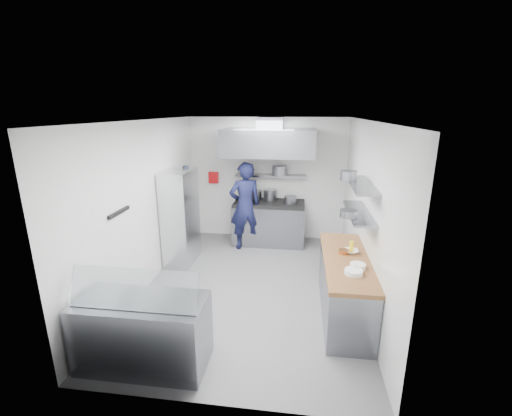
# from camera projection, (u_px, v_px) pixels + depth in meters

# --- Properties ---
(floor) EXTENTS (5.00, 5.00, 0.00)m
(floor) POSITION_uv_depth(u_px,v_px,m) (251.00, 287.00, 5.94)
(floor) COLOR #48484A
(floor) RESTS_ON ground
(ceiling) EXTENTS (5.00, 5.00, 0.00)m
(ceiling) POSITION_uv_depth(u_px,v_px,m) (251.00, 120.00, 5.16)
(ceiling) COLOR silver
(ceiling) RESTS_ON wall_back
(wall_back) EXTENTS (3.60, 2.80, 0.02)m
(wall_back) POSITION_uv_depth(u_px,v_px,m) (267.00, 179.00, 7.93)
(wall_back) COLOR white
(wall_back) RESTS_ON floor
(wall_front) EXTENTS (3.60, 2.80, 0.02)m
(wall_front) POSITION_uv_depth(u_px,v_px,m) (212.00, 285.00, 3.17)
(wall_front) COLOR white
(wall_front) RESTS_ON floor
(wall_left) EXTENTS (2.80, 5.00, 0.02)m
(wall_left) POSITION_uv_depth(u_px,v_px,m) (146.00, 205.00, 5.78)
(wall_left) COLOR white
(wall_left) RESTS_ON floor
(wall_right) EXTENTS (2.80, 5.00, 0.02)m
(wall_right) POSITION_uv_depth(u_px,v_px,m) (365.00, 214.00, 5.32)
(wall_right) COLOR white
(wall_right) RESTS_ON floor
(gas_range) EXTENTS (1.60, 0.80, 0.90)m
(gas_range) POSITION_uv_depth(u_px,v_px,m) (269.00, 224.00, 7.80)
(gas_range) COLOR gray
(gas_range) RESTS_ON floor
(cooktop) EXTENTS (1.57, 0.78, 0.06)m
(cooktop) POSITION_uv_depth(u_px,v_px,m) (269.00, 203.00, 7.67)
(cooktop) COLOR black
(cooktop) RESTS_ON gas_range
(stock_pot_left) EXTENTS (0.27, 0.27, 0.20)m
(stock_pot_left) POSITION_uv_depth(u_px,v_px,m) (256.00, 195.00, 7.91)
(stock_pot_left) COLOR slate
(stock_pot_left) RESTS_ON cooktop
(stock_pot_mid) EXTENTS (0.30, 0.30, 0.24)m
(stock_pot_mid) POSITION_uv_depth(u_px,v_px,m) (270.00, 195.00, 7.82)
(stock_pot_mid) COLOR slate
(stock_pot_mid) RESTS_ON cooktop
(stock_pot_right) EXTENTS (0.27, 0.27, 0.16)m
(stock_pot_right) POSITION_uv_depth(u_px,v_px,m) (290.00, 200.00, 7.55)
(stock_pot_right) COLOR slate
(stock_pot_right) RESTS_ON cooktop
(over_range_shelf) EXTENTS (1.60, 0.30, 0.04)m
(over_range_shelf) POSITION_uv_depth(u_px,v_px,m) (270.00, 176.00, 7.73)
(over_range_shelf) COLOR gray
(over_range_shelf) RESTS_ON wall_back
(shelf_pot_a) EXTENTS (0.28, 0.28, 0.18)m
(shelf_pot_a) POSITION_uv_depth(u_px,v_px,m) (244.00, 171.00, 7.66)
(shelf_pot_a) COLOR slate
(shelf_pot_a) RESTS_ON over_range_shelf
(shelf_pot_b) EXTENTS (0.33, 0.33, 0.22)m
(shelf_pot_b) POSITION_uv_depth(u_px,v_px,m) (279.00, 171.00, 7.58)
(shelf_pot_b) COLOR slate
(shelf_pot_b) RESTS_ON over_range_shelf
(extractor_hood) EXTENTS (1.90, 1.15, 0.55)m
(extractor_hood) POSITION_uv_depth(u_px,v_px,m) (269.00, 142.00, 7.12)
(extractor_hood) COLOR gray
(extractor_hood) RESTS_ON wall_back
(hood_duct) EXTENTS (0.55, 0.55, 0.24)m
(hood_duct) POSITION_uv_depth(u_px,v_px,m) (270.00, 123.00, 7.23)
(hood_duct) COLOR slate
(hood_duct) RESTS_ON extractor_hood
(red_firebox) EXTENTS (0.22, 0.10, 0.26)m
(red_firebox) POSITION_uv_depth(u_px,v_px,m) (214.00, 178.00, 8.03)
(red_firebox) COLOR red
(red_firebox) RESTS_ON wall_back
(chef) EXTENTS (0.83, 0.71, 1.91)m
(chef) POSITION_uv_depth(u_px,v_px,m) (245.00, 206.00, 7.37)
(chef) COLOR #121537
(chef) RESTS_ON floor
(wire_rack) EXTENTS (0.50, 0.90, 1.85)m
(wire_rack) POSITION_uv_depth(u_px,v_px,m) (181.00, 217.00, 6.70)
(wire_rack) COLOR silver
(wire_rack) RESTS_ON floor
(rack_bin_a) EXTENTS (0.14, 0.18, 0.16)m
(rack_bin_a) POSITION_uv_depth(u_px,v_px,m) (184.00, 221.00, 6.90)
(rack_bin_a) COLOR white
(rack_bin_a) RESTS_ON wire_rack
(rack_bin_b) EXTENTS (0.13, 0.17, 0.15)m
(rack_bin_b) POSITION_uv_depth(u_px,v_px,m) (189.00, 192.00, 7.14)
(rack_bin_b) COLOR yellow
(rack_bin_b) RESTS_ON wire_rack
(rack_jar) EXTENTS (0.12, 0.12, 0.18)m
(rack_jar) POSITION_uv_depth(u_px,v_px,m) (186.00, 170.00, 6.76)
(rack_jar) COLOR black
(rack_jar) RESTS_ON wire_rack
(knife_strip) EXTENTS (0.04, 0.55, 0.05)m
(knife_strip) POSITION_uv_depth(u_px,v_px,m) (119.00, 212.00, 4.88)
(knife_strip) COLOR black
(knife_strip) RESTS_ON wall_left
(prep_counter_base) EXTENTS (0.62, 2.00, 0.84)m
(prep_counter_base) POSITION_uv_depth(u_px,v_px,m) (344.00, 288.00, 5.07)
(prep_counter_base) COLOR gray
(prep_counter_base) RESTS_ON floor
(prep_counter_top) EXTENTS (0.65, 2.04, 0.06)m
(prep_counter_top) POSITION_uv_depth(u_px,v_px,m) (346.00, 260.00, 4.94)
(prep_counter_top) COLOR brown
(prep_counter_top) RESTS_ON prep_counter_base
(plate_stack_a) EXTENTS (0.24, 0.24, 0.06)m
(plate_stack_a) POSITION_uv_depth(u_px,v_px,m) (354.00, 272.00, 4.44)
(plate_stack_a) COLOR white
(plate_stack_a) RESTS_ON prep_counter_top
(plate_stack_b) EXTENTS (0.21, 0.21, 0.06)m
(plate_stack_b) POSITION_uv_depth(u_px,v_px,m) (358.00, 266.00, 4.62)
(plate_stack_b) COLOR white
(plate_stack_b) RESTS_ON prep_counter_top
(copper_pan) EXTENTS (0.15, 0.15, 0.06)m
(copper_pan) POSITION_uv_depth(u_px,v_px,m) (344.00, 251.00, 5.08)
(copper_pan) COLOR #BA6A34
(copper_pan) RESTS_ON prep_counter_top
(squeeze_bottle) EXTENTS (0.06, 0.06, 0.18)m
(squeeze_bottle) POSITION_uv_depth(u_px,v_px,m) (351.00, 247.00, 5.10)
(squeeze_bottle) COLOR yellow
(squeeze_bottle) RESTS_ON prep_counter_top
(mixing_bowl) EXTENTS (0.22, 0.22, 0.05)m
(mixing_bowl) POSITION_uv_depth(u_px,v_px,m) (351.00, 251.00, 5.10)
(mixing_bowl) COLOR white
(mixing_bowl) RESTS_ON prep_counter_top
(wall_shelf_lower) EXTENTS (0.30, 1.30, 0.04)m
(wall_shelf_lower) POSITION_uv_depth(u_px,v_px,m) (358.00, 213.00, 5.03)
(wall_shelf_lower) COLOR gray
(wall_shelf_lower) RESTS_ON wall_right
(wall_shelf_upper) EXTENTS (0.30, 1.30, 0.04)m
(wall_shelf_upper) POSITION_uv_depth(u_px,v_px,m) (361.00, 185.00, 4.91)
(wall_shelf_upper) COLOR gray
(wall_shelf_upper) RESTS_ON wall_right
(shelf_pot_c) EXTENTS (0.25, 0.25, 0.10)m
(shelf_pot_c) POSITION_uv_depth(u_px,v_px,m) (349.00, 214.00, 4.75)
(shelf_pot_c) COLOR slate
(shelf_pot_c) RESTS_ON wall_shelf_lower
(shelf_pot_d) EXTENTS (0.25, 0.25, 0.14)m
(shelf_pot_d) POSITION_uv_depth(u_px,v_px,m) (349.00, 175.00, 5.12)
(shelf_pot_d) COLOR slate
(shelf_pot_d) RESTS_ON wall_shelf_upper
(display_case) EXTENTS (1.50, 0.70, 0.85)m
(display_case) POSITION_uv_depth(u_px,v_px,m) (143.00, 332.00, 4.04)
(display_case) COLOR gray
(display_case) RESTS_ON floor
(display_glass) EXTENTS (1.47, 0.19, 0.42)m
(display_glass) POSITION_uv_depth(u_px,v_px,m) (133.00, 289.00, 3.75)
(display_glass) COLOR silver
(display_glass) RESTS_ON display_case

